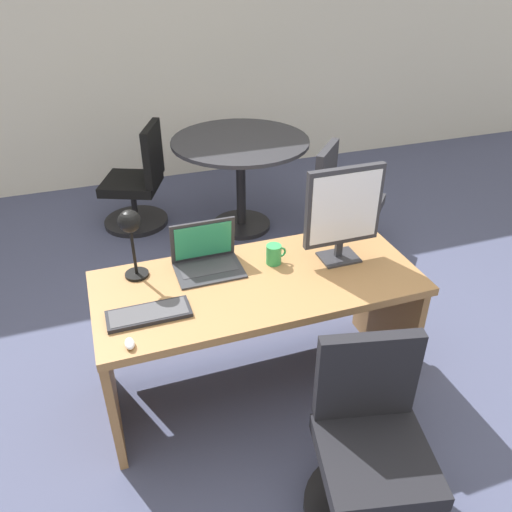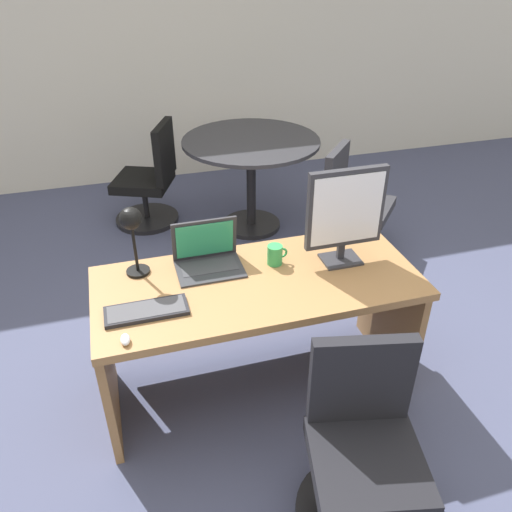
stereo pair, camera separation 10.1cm
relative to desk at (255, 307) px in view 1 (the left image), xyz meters
name	(u,v)px [view 1 (the left image)]	position (x,y,z in m)	size (l,w,h in m)	color
ground	(198,254)	(0.00, 1.46, -0.53)	(12.00, 12.00, 0.00)	#474C6B
back_wall	(146,36)	(0.00, 3.17, 0.87)	(10.00, 0.10, 2.80)	silver
desk	(255,307)	(0.00, 0.00, 0.00)	(1.63, 0.72, 0.73)	#9E7042
monitor	(344,210)	(0.47, 0.01, 0.49)	(0.41, 0.16, 0.52)	#2D2D33
laptop	(206,253)	(-0.21, 0.17, 0.28)	(0.34, 0.25, 0.24)	#2D2D33
keyboard	(149,314)	(-0.57, -0.15, 0.21)	(0.38, 0.15, 0.02)	black
mouse	(130,344)	(-0.67, -0.33, 0.22)	(0.04, 0.07, 0.03)	silver
desk_lamp	(131,230)	(-0.57, 0.17, 0.48)	(0.12, 0.14, 0.38)	black
coffee_mug	(274,254)	(0.13, 0.08, 0.26)	(0.11, 0.08, 0.11)	green
office_chair	(370,453)	(0.22, -0.87, -0.20)	(0.56, 0.57, 0.85)	black
meeting_table	(241,162)	(0.48, 1.79, 0.07)	(1.12, 1.12, 0.80)	black
meeting_chair_near	(343,210)	(1.15, 1.20, -0.19)	(0.66, 0.65, 0.84)	black
meeting_chair_far	(139,187)	(-0.33, 2.13, -0.18)	(0.62, 0.60, 0.90)	black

